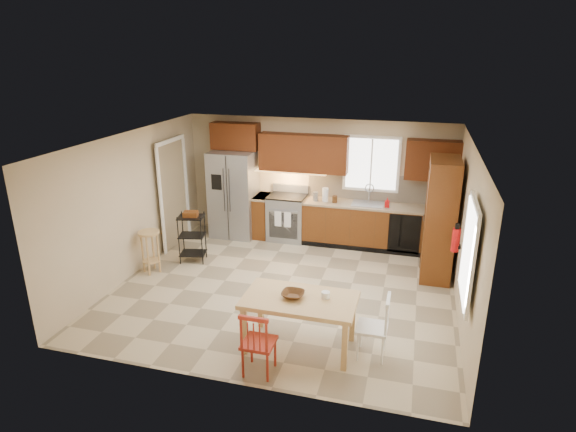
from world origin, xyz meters
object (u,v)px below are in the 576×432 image
(utility_cart, at_px, (192,238))
(bar_stool, at_px, (151,252))
(pantry, at_px, (440,219))
(dining_table, at_px, (300,323))
(chair_white, at_px, (372,327))
(range_stove, at_px, (287,218))
(refrigerator, at_px, (234,194))
(table_jar, at_px, (326,296))
(fire_extinguisher, at_px, (456,240))
(soap_bottle, at_px, (387,202))
(table_bowl, at_px, (293,297))
(chair_red, at_px, (259,341))

(utility_cart, bearing_deg, bar_stool, -140.82)
(pantry, height_order, bar_stool, pantry)
(dining_table, xyz_separation_m, chair_white, (0.95, 0.05, 0.07))
(range_stove, relative_size, dining_table, 0.62)
(refrigerator, xyz_separation_m, table_jar, (2.67, -3.58, -0.15))
(pantry, xyz_separation_m, fire_extinguisher, (0.20, -1.05, 0.05))
(soap_bottle, xyz_separation_m, chair_white, (0.12, -3.60, -0.56))
(dining_table, xyz_separation_m, table_bowl, (-0.09, 0.00, 0.37))
(soap_bottle, bearing_deg, chair_white, -88.17)
(range_stove, bearing_deg, pantry, -18.29)
(pantry, xyz_separation_m, chair_red, (-2.13, -3.40, -0.62))
(soap_bottle, xyz_separation_m, chair_red, (-1.18, -4.30, -0.56))
(soap_bottle, bearing_deg, pantry, -43.45)
(soap_bottle, height_order, utility_cart, soap_bottle)
(pantry, height_order, table_jar, pantry)
(pantry, bearing_deg, soap_bottle, 136.55)
(pantry, distance_m, bar_stool, 5.09)
(table_bowl, height_order, table_jar, table_jar)
(soap_bottle, relative_size, table_jar, 1.60)
(chair_white, distance_m, utility_cart, 4.14)
(fire_extinguisher, relative_size, utility_cart, 0.39)
(soap_bottle, bearing_deg, utility_cart, -156.81)
(dining_table, bearing_deg, chair_red, -118.00)
(fire_extinguisher, bearing_deg, utility_cart, 174.11)
(table_jar, bearing_deg, utility_cart, 144.68)
(pantry, xyz_separation_m, chair_white, (-0.83, -2.70, -0.62))
(soap_bottle, height_order, pantry, pantry)
(soap_bottle, bearing_deg, range_stove, 177.60)
(refrigerator, bearing_deg, table_bowl, -58.47)
(dining_table, height_order, table_jar, table_jar)
(soap_bottle, height_order, dining_table, soap_bottle)
(range_stove, height_order, dining_table, range_stove)
(soap_bottle, height_order, table_bowl, soap_bottle)
(chair_red, bearing_deg, bar_stool, 142.05)
(table_bowl, bearing_deg, refrigerator, 121.53)
(range_stove, xyz_separation_m, utility_cart, (-1.42, -1.56, 0.01))
(dining_table, bearing_deg, utility_cart, 140.55)
(table_jar, bearing_deg, pantry, 61.16)
(dining_table, distance_m, bar_stool, 3.47)
(range_stove, bearing_deg, chair_red, -79.08)
(range_stove, relative_size, table_bowl, 3.07)
(fire_extinguisher, relative_size, chair_red, 0.41)
(range_stove, xyz_separation_m, bar_stool, (-1.92, -2.20, -0.07))
(chair_red, height_order, bar_stool, chair_red)
(chair_red, bearing_deg, table_bowl, 68.68)
(fire_extinguisher, bearing_deg, bar_stool, -178.12)
(dining_table, bearing_deg, range_stove, 108.06)
(range_stove, bearing_deg, chair_white, -59.77)
(bar_stool, bearing_deg, soap_bottle, 4.52)
(refrigerator, distance_m, pantry, 4.23)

